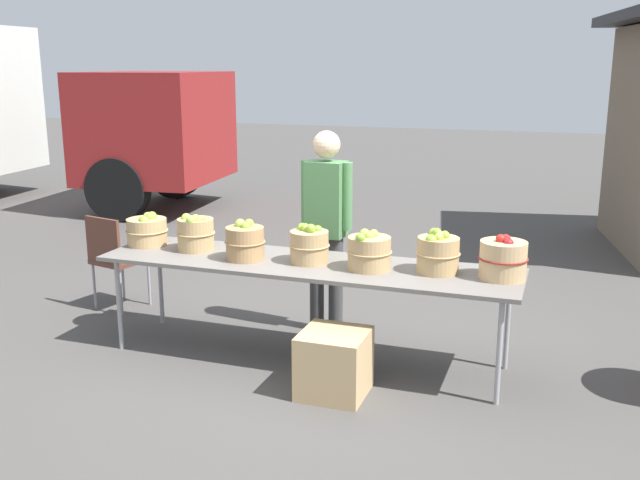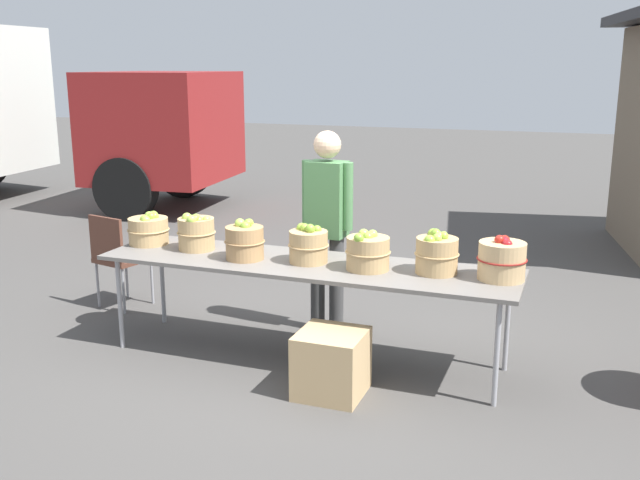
{
  "view_description": "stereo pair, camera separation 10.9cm",
  "coord_description": "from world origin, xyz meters",
  "views": [
    {
      "loc": [
        1.77,
        -4.75,
        2.16
      ],
      "look_at": [
        0.0,
        0.3,
        0.85
      ],
      "focal_mm": 40.43,
      "sensor_mm": 36.0,
      "label": 1
    },
    {
      "loc": [
        1.87,
        -4.72,
        2.16
      ],
      "look_at": [
        0.0,
        0.3,
        0.85
      ],
      "focal_mm": 40.43,
      "sensor_mm": 36.0,
      "label": 2
    }
  ],
  "objects": [
    {
      "name": "apple_basket_green_2",
      "position": [
        -0.46,
        -0.06,
        0.89
      ],
      "size": [
        0.3,
        0.3,
        0.3
      ],
      "color": "#A87F51",
      "rests_on": "market_table"
    },
    {
      "name": "apple_basket_green_0",
      "position": [
        -1.39,
        0.08,
        0.87
      ],
      "size": [
        0.34,
        0.34,
        0.26
      ],
      "color": "tan",
      "rests_on": "market_table"
    },
    {
      "name": "produce_crate",
      "position": [
        0.38,
        -0.5,
        0.22
      ],
      "size": [
        0.44,
        0.44,
        0.44
      ],
      "primitive_type": "cube",
      "color": "tan",
      "rests_on": "ground"
    },
    {
      "name": "vendor_adult",
      "position": [
        -0.05,
        0.61,
        0.97
      ],
      "size": [
        0.44,
        0.24,
        1.66
      ],
      "rotation": [
        0.0,
        0.0,
        3.07
      ],
      "color": "#3F3F3F",
      "rests_on": "ground"
    },
    {
      "name": "apple_basket_green_1",
      "position": [
        -0.94,
        0.05,
        0.89
      ],
      "size": [
        0.3,
        0.3,
        0.3
      ],
      "color": "tan",
      "rests_on": "market_table"
    },
    {
      "name": "apple_basket_red_0",
      "position": [
        1.39,
        0.07,
        0.89
      ],
      "size": [
        0.33,
        0.33,
        0.31
      ],
      "color": "tan",
      "rests_on": "market_table"
    },
    {
      "name": "apple_basket_green_5",
      "position": [
        0.95,
        0.06,
        0.89
      ],
      "size": [
        0.31,
        0.31,
        0.3
      ],
      "color": "tan",
      "rests_on": "market_table"
    },
    {
      "name": "apple_basket_green_3",
      "position": [
        0.02,
        0.01,
        0.88
      ],
      "size": [
        0.3,
        0.3,
        0.29
      ],
      "color": "tan",
      "rests_on": "market_table"
    },
    {
      "name": "apple_basket_green_4",
      "position": [
        0.48,
        -0.02,
        0.88
      ],
      "size": [
        0.32,
        0.32,
        0.29
      ],
      "color": "tan",
      "rests_on": "market_table"
    },
    {
      "name": "market_table",
      "position": [
        0.0,
        0.0,
        0.72
      ],
      "size": [
        3.1,
        0.76,
        0.75
      ],
      "color": "slate",
      "rests_on": "ground"
    },
    {
      "name": "folding_chair",
      "position": [
        -2.02,
        0.5,
        0.51
      ],
      "size": [
        0.48,
        0.48,
        0.86
      ],
      "rotation": [
        0.0,
        0.0,
        2.91
      ],
      "color": "brown",
      "rests_on": "ground"
    },
    {
      "name": "ground_plane",
      "position": [
        0.0,
        0.0,
        0.0
      ],
      "size": [
        40.0,
        40.0,
        0.0
      ],
      "primitive_type": "plane",
      "color": "#474442"
    }
  ]
}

